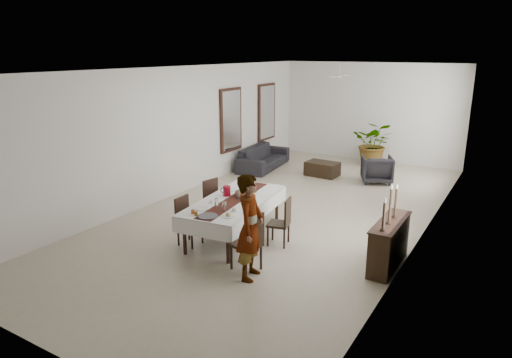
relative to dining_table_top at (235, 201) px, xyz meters
name	(u,v)px	position (x,y,z in m)	size (l,w,h in m)	color
floor	(285,211)	(0.20, 1.77, -0.72)	(6.00, 12.00, 0.00)	#BEB297
ceiling	(288,68)	(0.20, 1.77, 2.48)	(6.00, 12.00, 0.02)	white
wall_back	(370,112)	(0.20, 7.77, 0.88)	(6.00, 0.02, 3.20)	white
wall_front	(39,233)	(0.20, -4.23, 0.88)	(6.00, 0.02, 3.20)	white
wall_left	(181,131)	(-2.80, 1.77, 0.88)	(0.02, 12.00, 3.20)	white
wall_right	(428,159)	(3.20, 1.77, 0.88)	(0.02, 12.00, 3.20)	white
dining_table_top	(235,201)	(0.00, 0.00, 0.00)	(1.00, 2.40, 0.05)	black
table_leg_fl	(185,236)	(-0.30, -1.18, -0.37)	(0.07, 0.07, 0.70)	black
table_leg_fr	(228,244)	(0.57, -1.08, -0.37)	(0.07, 0.07, 0.70)	black
table_leg_bl	(240,200)	(-0.57, 1.08, -0.37)	(0.07, 0.07, 0.70)	black
table_leg_br	(277,205)	(0.30, 1.18, -0.37)	(0.07, 0.07, 0.70)	black
tablecloth_top	(235,200)	(0.00, 0.00, 0.03)	(1.18, 2.58, 0.01)	silver
tablecloth_drape_left	(209,203)	(-0.58, -0.07, -0.11)	(0.01, 2.58, 0.30)	white
tablecloth_drape_right	(262,211)	(0.58, 0.07, -0.11)	(0.01, 2.58, 0.30)	white
tablecloth_drape_near	(201,229)	(0.15, -1.28, -0.11)	(1.18, 0.01, 0.30)	white
tablecloth_drape_far	(261,189)	(-0.15, 1.28, -0.11)	(1.18, 0.01, 0.30)	white
table_runner	(235,199)	(0.00, 0.00, 0.04)	(0.35, 2.50, 0.00)	#502016
red_pitcher	(227,191)	(-0.27, 0.12, 0.14)	(0.15, 0.15, 0.20)	maroon
pitcher_handle	(223,190)	(-0.35, 0.11, 0.14)	(0.12, 0.12, 0.02)	maroon
wine_glass_near	(224,206)	(0.20, -0.63, 0.12)	(0.07, 0.07, 0.17)	white
wine_glass_mid	(216,203)	(-0.03, -0.56, 0.12)	(0.07, 0.07, 0.17)	white
wine_glass_far	(238,195)	(0.04, 0.06, 0.12)	(0.07, 0.07, 0.17)	silver
teacup_right	(235,210)	(0.37, -0.56, 0.07)	(0.09, 0.09, 0.06)	silver
saucer_right	(235,211)	(0.37, -0.56, 0.04)	(0.15, 0.15, 0.01)	silver
teacup_left	(212,201)	(-0.26, -0.38, 0.07)	(0.09, 0.09, 0.06)	white
saucer_left	(212,202)	(-0.26, -0.38, 0.04)	(0.15, 0.15, 0.01)	white
plate_near_right	(228,216)	(0.43, -0.85, 0.04)	(0.24, 0.24, 0.01)	silver
bread_near_right	(228,215)	(0.43, -0.85, 0.07)	(0.09, 0.09, 0.09)	tan
plate_near_left	(202,209)	(-0.21, -0.78, 0.04)	(0.24, 0.24, 0.01)	silver
plate_far_left	(233,190)	(-0.38, 0.51, 0.04)	(0.24, 0.24, 0.01)	white
serving_tray	(208,216)	(0.13, -1.04, 0.05)	(0.36, 0.36, 0.02)	#3E3D42
jam_jar_a	(196,213)	(-0.09, -1.10, 0.07)	(0.06, 0.06, 0.07)	brown
jam_jar_b	(193,212)	(-0.20, -1.05, 0.07)	(0.06, 0.06, 0.07)	#9A4216
fruit_basket	(243,194)	(0.02, 0.25, 0.09)	(0.30, 0.30, 0.10)	brown
fruit_red	(244,190)	(0.05, 0.28, 0.16)	(0.09, 0.09, 0.09)	maroon
fruit_green	(241,190)	(-0.02, 0.28, 0.16)	(0.08, 0.08, 0.08)	#538828
fruit_yellow	(241,191)	(0.03, 0.20, 0.16)	(0.08, 0.08, 0.08)	gold
chair_right_near_seat	(246,244)	(0.96, -1.11, -0.27)	(0.43, 0.43, 0.05)	black
chair_right_near_leg_fl	(246,264)	(1.09, -1.32, -0.51)	(0.04, 0.04, 0.43)	black
chair_right_near_leg_fr	(261,258)	(1.17, -0.98, -0.51)	(0.04, 0.04, 0.43)	black
chair_right_near_leg_bl	(231,258)	(0.75, -1.24, -0.51)	(0.04, 0.04, 0.43)	black
chair_right_near_leg_br	(246,251)	(0.83, -0.90, -0.51)	(0.04, 0.04, 0.43)	black
chair_right_near_back	(254,231)	(1.15, -1.16, 0.02)	(0.43, 0.04, 0.55)	black
chair_right_far_seat	(278,224)	(0.93, 0.08, -0.32)	(0.39, 0.39, 0.04)	black
chair_right_far_leg_fl	(284,239)	(1.12, -0.04, -0.53)	(0.04, 0.04, 0.39)	black
chair_right_far_leg_fr	(289,233)	(1.05, 0.27, -0.53)	(0.04, 0.04, 0.39)	black
chair_right_far_leg_bl	(268,237)	(0.81, -0.11, -0.53)	(0.04, 0.04, 0.39)	black
chair_right_far_leg_br	(273,231)	(0.74, 0.20, -0.53)	(0.04, 0.04, 0.39)	black
chair_right_far_back	(288,212)	(1.11, 0.12, -0.05)	(0.39, 0.04, 0.50)	black
chair_left_near_seat	(190,224)	(-0.49, -0.79, -0.31)	(0.39, 0.39, 0.04)	black
chair_left_near_leg_fl	(189,230)	(-0.66, -0.63, -0.53)	(0.04, 0.04, 0.39)	black
chair_left_near_leg_fr	(178,236)	(-0.65, -0.95, -0.53)	(0.04, 0.04, 0.39)	black
chair_left_near_leg_bl	(202,234)	(-0.34, -0.63, -0.53)	(0.04, 0.04, 0.39)	black
chair_left_near_leg_br	(192,239)	(-0.33, -0.95, -0.53)	(0.04, 0.04, 0.39)	black
chair_left_near_back	(182,209)	(-0.67, -0.79, -0.05)	(0.39, 0.04, 0.50)	black
chair_left_far_seat	(217,206)	(-0.65, 0.29, -0.30)	(0.41, 0.41, 0.05)	black
chair_left_far_leg_fl	(217,212)	(-0.78, 0.49, -0.52)	(0.04, 0.04, 0.41)	black
chair_left_far_leg_fr	(206,216)	(-0.84, 0.16, -0.52)	(0.04, 0.04, 0.41)	black
chair_left_far_leg_bl	(228,216)	(-0.45, 0.42, -0.52)	(0.04, 0.04, 0.41)	black
chair_left_far_leg_br	(217,220)	(-0.51, 0.09, -0.52)	(0.04, 0.04, 0.41)	black
chair_left_far_back	(210,191)	(-0.83, 0.32, -0.02)	(0.41, 0.04, 0.52)	black
woman	(250,227)	(1.17, -1.30, 0.14)	(0.63, 0.42, 1.74)	#9C9DA4
sideboard_body	(389,245)	(2.98, 0.24, -0.33)	(0.35, 1.32, 0.79)	black
sideboard_top	(391,222)	(2.98, 0.24, 0.08)	(0.39, 1.38, 0.03)	black
candlestick_near_base	(383,230)	(2.98, -0.24, 0.11)	(0.09, 0.09, 0.03)	black
candlestick_near_shaft	(384,216)	(2.98, -0.24, 0.34)	(0.04, 0.04, 0.44)	black
candlestick_near_candle	(385,201)	(2.98, -0.24, 0.60)	(0.03, 0.03, 0.07)	silver
candlestick_mid_base	(389,223)	(2.98, 0.11, 0.11)	(0.09, 0.09, 0.03)	black
candlestick_mid_shaft	(390,206)	(2.98, 0.11, 0.41)	(0.04, 0.04, 0.57)	black
candlestick_mid_candle	(392,187)	(2.98, 0.11, 0.73)	(0.03, 0.03, 0.07)	beige
candlestick_far_base	(394,216)	(2.98, 0.46, 0.11)	(0.09, 0.09, 0.03)	black
candlestick_far_shaft	(396,202)	(2.98, 0.46, 0.36)	(0.04, 0.04, 0.48)	black
candlestick_far_candle	(397,187)	(2.98, 0.46, 0.64)	(0.03, 0.03, 0.07)	beige
sofa	(263,157)	(-2.27, 5.03, -0.39)	(2.31, 0.90, 0.68)	#242126
armchair	(377,169)	(1.27, 5.23, -0.35)	(0.80, 0.82, 0.75)	#28262B
coffee_table	(322,169)	(-0.30, 5.10, -0.52)	(0.92, 0.61, 0.41)	black
potted_plant	(374,143)	(0.59, 7.12, -0.02)	(1.28, 1.11, 1.42)	#285B24
mirror_frame_near	(231,120)	(-2.76, 3.97, 0.88)	(0.06, 1.05, 1.85)	black
mirror_glass_near	(232,120)	(-2.73, 3.97, 0.88)	(0.01, 0.90, 1.70)	silver
mirror_frame_far	(267,112)	(-2.76, 6.07, 0.88)	(0.06, 1.05, 1.85)	black
mirror_glass_far	(267,112)	(-2.73, 6.07, 0.88)	(0.01, 0.90, 1.70)	silver
fan_rod	(339,69)	(0.20, 4.77, 2.38)	(0.04, 0.04, 0.20)	silver
fan_hub	(339,76)	(0.20, 4.77, 2.18)	(0.16, 0.16, 0.08)	silver
fan_blade_n	(343,76)	(0.20, 5.12, 2.18)	(0.10, 0.55, 0.01)	silver
fan_blade_s	(334,77)	(0.20, 4.42, 2.18)	(0.10, 0.55, 0.01)	white
fan_blade_e	(351,77)	(0.55, 4.77, 2.18)	(0.55, 0.10, 0.01)	silver
fan_blade_w	(327,76)	(-0.15, 4.77, 2.18)	(0.55, 0.10, 0.01)	beige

